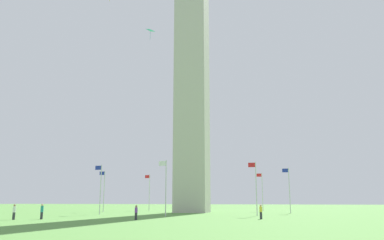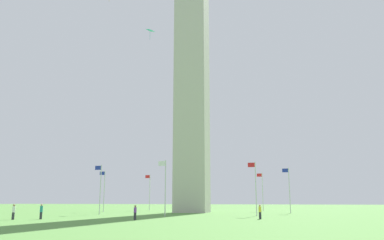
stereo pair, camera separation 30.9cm
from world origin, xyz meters
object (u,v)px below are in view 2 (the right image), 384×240
object	(u,v)px
kite_cyan_diamond	(150,31)
obelisk_monument	(192,72)
flagpole_sw	(262,190)
person_teal_shirt	(41,212)
flagpole_n	(104,189)
flagpole_ne	(100,187)
flagpole_w	(208,191)
flagpole_nw	(149,190)
person_white_shirt	(13,212)
flagpole_se	(255,186)
person_yellow_shirt	(260,212)
flagpole_e	(165,185)
flagpole_s	(289,188)
person_purple_shirt	(135,213)

from	to	relation	value
kite_cyan_diamond	obelisk_monument	bearing A→B (deg)	-117.24
flagpole_sw	person_teal_shirt	size ratio (longest dim) A/B	4.36
flagpole_n	flagpole_ne	xyz separation A→B (m)	(-4.94, 11.93, 0.00)
obelisk_monument	flagpole_ne	world-z (taller)	obelisk_monument
flagpole_w	flagpole_nw	bearing A→B (deg)	22.50
flagpole_n	kite_cyan_diamond	size ratio (longest dim) A/B	3.98
flagpole_w	kite_cyan_diamond	xyz separation A→B (m)	(5.05, 26.82, 26.25)
person_white_shirt	flagpole_se	bearing A→B (deg)	-52.77
flagpole_n	flagpole_sw	xyz separation A→B (m)	(-28.81, -11.93, 0.00)
flagpole_se	kite_cyan_diamond	bearing A→B (deg)	-6.69
flagpole_w	person_yellow_shirt	size ratio (longest dim) A/B	4.55
flagpole_e	kite_cyan_diamond	bearing A→B (deg)	-53.92
flagpole_n	flagpole_e	size ratio (longest dim) A/B	1.00
flagpole_se	kite_cyan_diamond	xyz separation A→B (m)	(16.99, -1.99, 26.25)
person_white_shirt	kite_cyan_diamond	world-z (taller)	kite_cyan_diamond
flagpole_sw	flagpole_nw	bearing A→B (deg)	-0.00
flagpole_ne	obelisk_monument	bearing A→B (deg)	-135.15
person_yellow_shirt	kite_cyan_diamond	world-z (taller)	kite_cyan_diamond
obelisk_monument	person_white_shirt	distance (m)	40.83
obelisk_monument	flagpole_sw	bearing A→B (deg)	-134.85
person_yellow_shirt	person_white_shirt	bearing A→B (deg)	91.29
flagpole_ne	flagpole_sw	xyz separation A→B (m)	(-23.87, -23.87, 0.00)
flagpole_ne	flagpole_nw	xyz separation A→B (m)	(-0.00, -23.87, 0.00)
flagpole_e	flagpole_se	bearing A→B (deg)	-157.50
flagpole_nw	obelisk_monument	bearing A→B (deg)	135.15
flagpole_sw	flagpole_nw	xyz separation A→B (m)	(23.87, -0.00, 0.00)
flagpole_sw	person_teal_shirt	xyz separation A→B (m)	(23.65, 39.26, -3.31)
flagpole_e	kite_cyan_diamond	distance (m)	27.62
flagpole_nw	person_teal_shirt	world-z (taller)	flagpole_nw
flagpole_w	flagpole_n	bearing A→B (deg)	45.00
kite_cyan_diamond	flagpole_e	bearing A→B (deg)	126.08
obelisk_monument	flagpole_n	size ratio (longest dim) A/B	6.86
flagpole_w	person_teal_shirt	size ratio (longest dim) A/B	4.36
kite_cyan_diamond	person_teal_shirt	bearing A→B (deg)	69.05
flagpole_s	person_teal_shirt	bearing A→B (deg)	43.71
flagpole_e	flagpole_sw	bearing A→B (deg)	-112.50
person_purple_shirt	person_teal_shirt	bearing A→B (deg)	118.06
person_white_shirt	person_teal_shirt	bearing A→B (deg)	-54.30
flagpole_nw	flagpole_se	bearing A→B (deg)	135.00
flagpole_w	obelisk_monument	bearing A→B (deg)	90.21
flagpole_e	flagpole_nw	world-z (taller)	same
person_purple_shirt	kite_cyan_diamond	xyz separation A→B (m)	(4.47, -16.50, 29.63)
obelisk_monument	flagpole_w	size ratio (longest dim) A/B	6.86
flagpole_ne	flagpole_e	size ratio (longest dim) A/B	1.00
flagpole_ne	person_yellow_shirt	bearing A→B (deg)	158.92
person_teal_shirt	person_purple_shirt	xyz separation A→B (m)	(-11.13, -0.89, -0.07)
flagpole_ne	flagpole_nw	bearing A→B (deg)	-90.00
person_purple_shirt	person_yellow_shirt	world-z (taller)	person_yellow_shirt
flagpole_se	flagpole_w	bearing A→B (deg)	-67.50
flagpole_se	flagpole_s	xyz separation A→B (m)	(-4.94, -11.93, 0.00)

